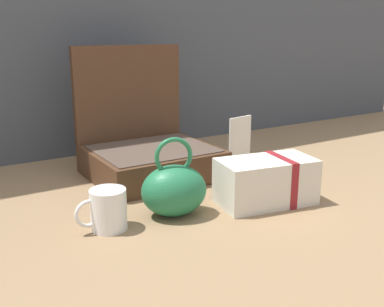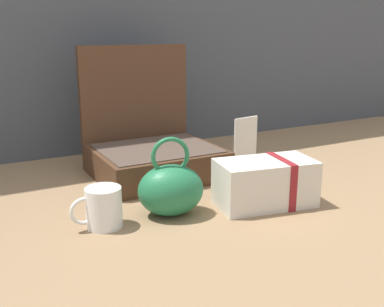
# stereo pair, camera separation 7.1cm
# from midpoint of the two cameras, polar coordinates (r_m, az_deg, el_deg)

# --- Properties ---
(ground_plane) EXTENTS (6.00, 6.00, 0.00)m
(ground_plane) POSITION_cam_midpoint_polar(r_m,az_deg,el_deg) (1.28, -1.44, -4.91)
(ground_plane) COLOR #8C6D4C
(open_suitcase) EXTENTS (0.37, 0.34, 0.40)m
(open_suitcase) POSITION_cam_midpoint_polar(r_m,az_deg,el_deg) (1.43, -7.10, 0.67)
(open_suitcase) COLOR #4C301E
(open_suitcase) RESTS_ON ground_plane
(teal_pouch_handbag) EXTENTS (0.19, 0.16, 0.20)m
(teal_pouch_handbag) POSITION_cam_midpoint_polar(r_m,az_deg,el_deg) (1.11, -4.12, -4.55)
(teal_pouch_handbag) COLOR #237247
(teal_pouch_handbag) RESTS_ON ground_plane
(cream_toiletry_bag) EXTENTS (0.27, 0.17, 0.12)m
(cream_toiletry_bag) POSITION_cam_midpoint_polar(r_m,az_deg,el_deg) (1.20, 7.77, -3.50)
(cream_toiletry_bag) COLOR silver
(cream_toiletry_bag) RESTS_ON ground_plane
(coffee_mug) EXTENTS (0.12, 0.08, 0.10)m
(coffee_mug) POSITION_cam_midpoint_polar(r_m,az_deg,el_deg) (1.06, -12.52, -6.94)
(coffee_mug) COLOR white
(coffee_mug) RESTS_ON ground_plane
(info_card_left) EXTENTS (0.10, 0.02, 0.17)m
(info_card_left) POSITION_cam_midpoint_polar(r_m,az_deg,el_deg) (1.52, 4.74, 1.58)
(info_card_left) COLOR white
(info_card_left) RESTS_ON ground_plane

